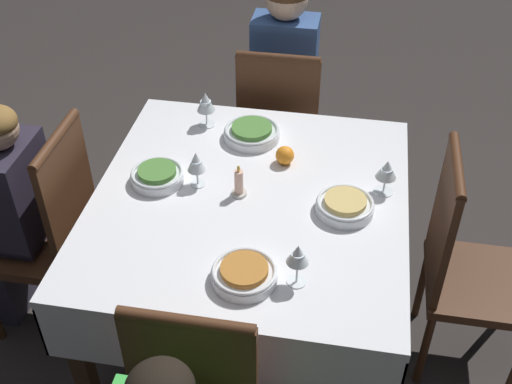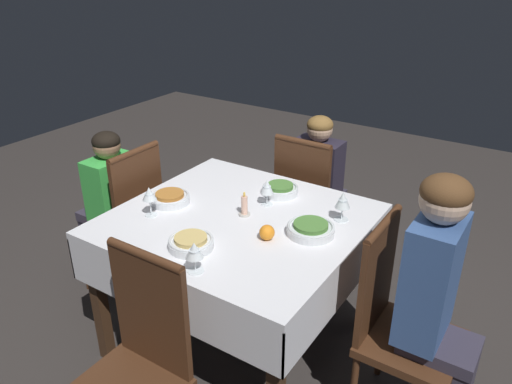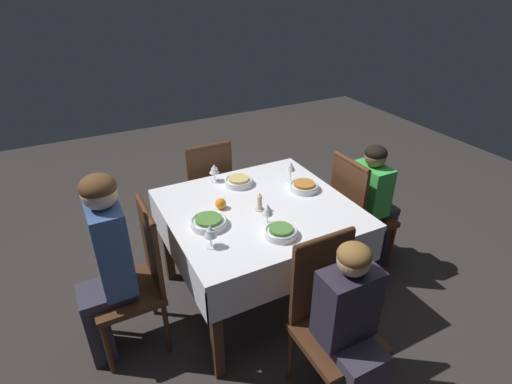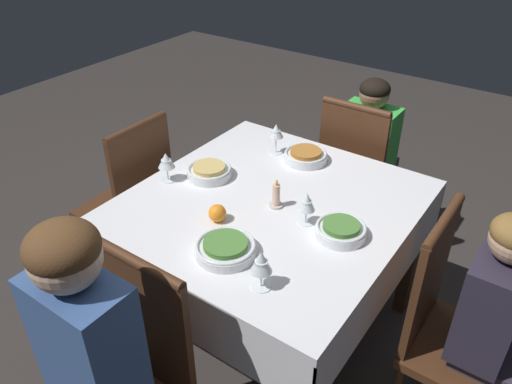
# 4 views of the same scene
# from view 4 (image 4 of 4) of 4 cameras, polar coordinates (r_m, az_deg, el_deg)

# --- Properties ---
(ground_plane) EXTENTS (8.00, 8.00, 0.00)m
(ground_plane) POSITION_cam_4_polar(r_m,az_deg,el_deg) (2.62, 1.30, -15.40)
(ground_plane) COLOR #332D2B
(dining_table) EXTENTS (1.19, 1.12, 0.78)m
(dining_table) POSITION_cam_4_polar(r_m,az_deg,el_deg) (2.16, 1.52, -3.24)
(dining_table) COLOR silver
(dining_table) RESTS_ON ground_plane
(chair_east) EXTENTS (0.41, 0.40, 0.98)m
(chair_east) POSITION_cam_4_polar(r_m,az_deg,el_deg) (1.83, -14.18, -20.20)
(chair_east) COLOR #472816
(chair_east) RESTS_ON ground_plane
(chair_north) EXTENTS (0.40, 0.41, 0.98)m
(chair_north) POSITION_cam_4_polar(r_m,az_deg,el_deg) (2.06, 21.24, -14.09)
(chair_north) COLOR #472816
(chair_north) RESTS_ON ground_plane
(chair_west) EXTENTS (0.41, 0.40, 0.98)m
(chair_west) POSITION_cam_4_polar(r_m,az_deg,el_deg) (2.86, 11.41, 2.11)
(chair_west) COLOR #472816
(chair_west) RESTS_ON ground_plane
(chair_south) EXTENTS (0.40, 0.41, 0.98)m
(chair_south) POSITION_cam_4_polar(r_m,az_deg,el_deg) (2.66, -13.95, -0.79)
(chair_south) COLOR #472816
(chair_south) RESTS_ON ground_plane
(person_adult_denim) EXTENTS (0.34, 0.30, 1.23)m
(person_adult_denim) POSITION_cam_4_polar(r_m,az_deg,el_deg) (1.64, -19.20, -19.67)
(person_adult_denim) COLOR #383342
(person_adult_denim) RESTS_ON ground_plane
(person_child_dark) EXTENTS (0.30, 0.33, 1.06)m
(person_child_dark) POSITION_cam_4_polar(r_m,az_deg,el_deg) (2.01, 26.19, -14.47)
(person_child_dark) COLOR #383342
(person_child_dark) RESTS_ON ground_plane
(person_child_green) EXTENTS (0.33, 0.30, 1.04)m
(person_child_green) POSITION_cam_4_polar(r_m,az_deg,el_deg) (2.97, 12.90, 4.26)
(person_child_green) COLOR #383342
(person_child_green) RESTS_ON ground_plane
(bowl_east) EXTENTS (0.23, 0.23, 0.06)m
(bowl_east) POSITION_cam_4_polar(r_m,az_deg,el_deg) (1.82, -3.50, -6.41)
(bowl_east) COLOR silver
(bowl_east) RESTS_ON dining_table
(wine_glass_east) EXTENTS (0.07, 0.07, 0.15)m
(wine_glass_east) POSITION_cam_4_polar(r_m,az_deg,el_deg) (1.63, 0.60, -8.11)
(wine_glass_east) COLOR white
(wine_glass_east) RESTS_ON dining_table
(bowl_north) EXTENTS (0.20, 0.20, 0.06)m
(bowl_north) POSITION_cam_4_polar(r_m,az_deg,el_deg) (1.93, 9.68, -4.29)
(bowl_north) COLOR silver
(bowl_north) RESTS_ON dining_table
(wine_glass_north) EXTENTS (0.07, 0.07, 0.14)m
(wine_glass_north) POSITION_cam_4_polar(r_m,az_deg,el_deg) (1.93, 5.82, -1.22)
(wine_glass_north) COLOR white
(wine_glass_north) RESTS_ON dining_table
(bowl_west) EXTENTS (0.21, 0.21, 0.06)m
(bowl_west) POSITION_cam_4_polar(r_m,az_deg,el_deg) (2.40, 5.70, 4.17)
(bowl_west) COLOR silver
(bowl_west) RESTS_ON dining_table
(wine_glass_west) EXTENTS (0.07, 0.07, 0.16)m
(wine_glass_west) POSITION_cam_4_polar(r_m,az_deg,el_deg) (2.42, 2.31, 6.88)
(wine_glass_west) COLOR white
(wine_glass_west) RESTS_ON dining_table
(bowl_south) EXTENTS (0.20, 0.20, 0.06)m
(bowl_south) POSITION_cam_4_polar(r_m,az_deg,el_deg) (2.27, -5.35, 2.39)
(bowl_south) COLOR silver
(bowl_south) RESTS_ON dining_table
(wine_glass_south) EXTENTS (0.07, 0.07, 0.14)m
(wine_glass_south) POSITION_cam_4_polar(r_m,az_deg,el_deg) (2.24, -10.23, 3.46)
(wine_glass_south) COLOR white
(wine_glass_south) RESTS_ON dining_table
(candle_centerpiece) EXTENTS (0.06, 0.06, 0.13)m
(candle_centerpiece) POSITION_cam_4_polar(r_m,az_deg,el_deg) (2.05, 2.31, -0.59)
(candle_centerpiece) COLOR beige
(candle_centerpiece) RESTS_ON dining_table
(orange_fruit) EXTENTS (0.07, 0.07, 0.07)m
(orange_fruit) POSITION_cam_4_polar(r_m,az_deg,el_deg) (1.98, -4.44, -2.42)
(orange_fruit) COLOR orange
(orange_fruit) RESTS_ON dining_table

